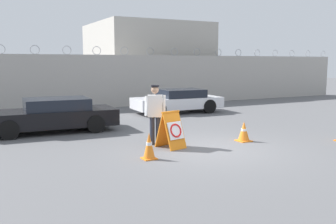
# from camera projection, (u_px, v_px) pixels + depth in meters

# --- Properties ---
(ground_plane) EXTENTS (90.00, 90.00, 0.00)m
(ground_plane) POSITION_uv_depth(u_px,v_px,m) (211.00, 149.00, 10.90)
(ground_plane) COLOR #5B5B5E
(perimeter_wall) EXTENTS (36.00, 0.30, 3.37)m
(perimeter_wall) POSITION_uv_depth(u_px,v_px,m) (97.00, 81.00, 20.52)
(perimeter_wall) COLOR #ADA8A0
(perimeter_wall) RESTS_ON ground_plane
(building_block) EXTENTS (7.57, 7.34, 5.25)m
(building_block) POSITION_uv_depth(u_px,v_px,m) (147.00, 61.00, 27.63)
(building_block) COLOR #B2ADA3
(building_block) RESTS_ON ground_plane
(barricade_sign) EXTENTS (0.76, 0.88, 1.10)m
(barricade_sign) POSITION_uv_depth(u_px,v_px,m) (172.00, 130.00, 10.98)
(barricade_sign) COLOR orange
(barricade_sign) RESTS_ON ground_plane
(security_guard) EXTENTS (0.61, 0.59, 1.83)m
(security_guard) POSITION_uv_depth(u_px,v_px,m) (155.00, 111.00, 11.35)
(security_guard) COLOR #232838
(security_guard) RESTS_ON ground_plane
(traffic_cone_near) EXTENTS (0.43, 0.43, 0.64)m
(traffic_cone_near) POSITION_uv_depth(u_px,v_px,m) (244.00, 131.00, 11.95)
(traffic_cone_near) COLOR orange
(traffic_cone_near) RESTS_ON ground_plane
(traffic_cone_far) EXTENTS (0.36, 0.36, 0.71)m
(traffic_cone_far) POSITION_uv_depth(u_px,v_px,m) (149.00, 146.00, 9.73)
(traffic_cone_far) COLOR orange
(traffic_cone_far) RESTS_ON ground_plane
(parked_car_front_coupe) EXTENTS (4.69, 2.12, 1.22)m
(parked_car_front_coupe) POSITION_uv_depth(u_px,v_px,m) (52.00, 115.00, 13.52)
(parked_car_front_coupe) COLOR black
(parked_car_front_coupe) RESTS_ON ground_plane
(parked_car_rear_sedan) EXTENTS (4.45, 2.04, 1.17)m
(parked_car_rear_sedan) POSITION_uv_depth(u_px,v_px,m) (178.00, 101.00, 18.65)
(parked_car_rear_sedan) COLOR black
(parked_car_rear_sedan) RESTS_ON ground_plane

